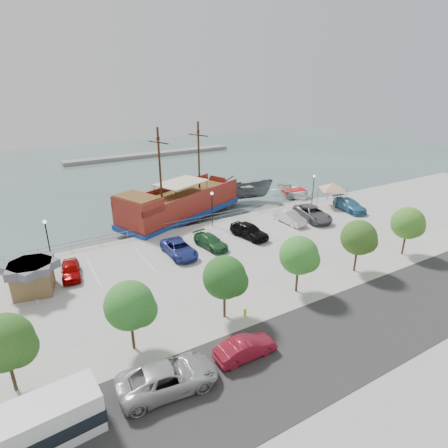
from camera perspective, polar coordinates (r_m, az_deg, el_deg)
ground at (r=40.56m, az=2.66°, el=-4.58°), size 160.00×160.00×0.00m
land_slab at (r=28.22m, az=28.09°, el=-19.84°), size 100.00×58.00×1.20m
street at (r=29.90m, az=20.13°, el=-14.35°), size 100.00×8.00×0.04m
sidewalk at (r=33.20m, az=12.23°, el=-9.52°), size 100.00×4.00×0.05m
seawall_railing at (r=46.12m, az=-2.57°, el=0.84°), size 50.00×0.06×1.00m
far_shore at (r=92.18m, az=-11.02°, el=10.36°), size 40.00×3.00×0.80m
pirate_ship at (r=50.34m, az=-5.43°, el=3.36°), size 20.84×12.88×13.01m
patrol_boat at (r=56.98m, az=3.59°, el=4.89°), size 8.25×5.66×2.99m
speedboat at (r=60.16m, az=10.68°, el=4.79°), size 6.67×8.57×1.63m
dock_west at (r=43.75m, az=-20.23°, el=-3.65°), size 7.50×4.17×0.41m
dock_mid at (r=52.27m, az=5.62°, el=1.76°), size 7.22×4.38×0.40m
dock_east at (r=57.16m, az=12.23°, el=3.13°), size 7.25×2.67×0.41m
shed at (r=35.10m, az=-27.17°, el=-7.11°), size 3.95×3.95×2.73m
canopy_tent at (r=53.51m, az=16.30°, el=6.03°), size 5.43×5.43×3.76m
street_van at (r=23.45m, az=-8.51°, el=-22.10°), size 6.09×3.25×1.63m
street_sedan at (r=25.32m, az=3.25°, el=-18.34°), size 4.15×1.47×1.37m
shuttle_bus at (r=22.46m, az=-27.54°, el=-26.15°), size 6.92×2.88×2.38m
fire_hydrant at (r=28.92m, az=3.23°, el=-13.33°), size 0.23×0.23×0.67m
lamp_post_left at (r=39.51m, az=-25.40°, el=-1.27°), size 0.36×0.36×4.28m
lamp_post_mid at (r=44.23m, az=-1.84°, el=3.24°), size 0.36×0.36×4.28m
lamp_post_right at (r=53.40m, az=13.48°, el=5.91°), size 0.36×0.36×4.28m
tree_a at (r=24.55m, az=-30.14°, el=-15.50°), size 3.30×3.20×5.00m
tree_b at (r=25.01m, az=-13.82°, el=-12.12°), size 3.30×3.20×5.00m
tree_c at (r=27.32m, az=0.42°, el=-8.29°), size 3.30×3.20×5.00m
tree_d at (r=31.07m, az=11.62°, el=-4.85°), size 3.30×3.20×5.00m
tree_e at (r=35.81m, az=20.06°, el=-2.10°), size 3.30×3.20×5.00m
tree_f at (r=41.20m, az=26.39°, el=-0.00°), size 3.30×3.20×5.00m
parked_car_a at (r=36.56m, az=-22.32°, el=-6.50°), size 2.14×4.17×1.36m
parked_car_c at (r=38.01m, az=-6.85°, el=-3.74°), size 2.45×5.19×1.43m
parked_car_d at (r=39.45m, az=-2.05°, el=-2.69°), size 2.54×4.79×1.32m
parked_car_e at (r=41.84m, az=3.86°, el=-1.00°), size 2.90×5.17×1.66m
parked_car_f at (r=46.55m, az=10.00°, el=1.04°), size 1.81×4.75×1.54m
parked_car_g at (r=48.28m, az=13.36°, el=1.60°), size 3.74×6.35×1.66m
parked_car_h at (r=52.91m, az=18.61°, el=2.75°), size 2.95×5.61×1.55m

